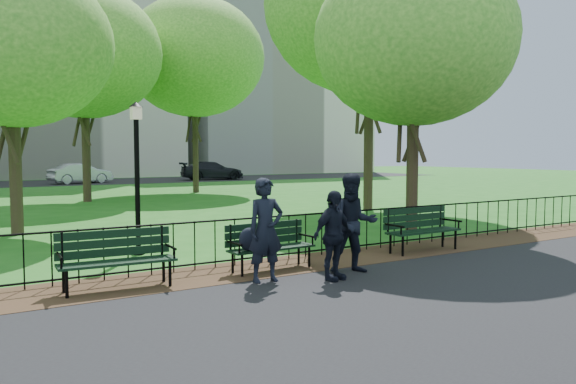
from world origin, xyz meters
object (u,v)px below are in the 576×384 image
tree_near_w (11,43)px  lamppost (137,172)px  park_bench_main (261,240)px  park_bench_right_a (420,224)px  sedan_silver (80,173)px  park_bench_left_a (116,253)px  tree_far_c (84,53)px  sedan_dark (212,171)px  tree_mid_e (370,5)px  person_left (266,230)px  person_right (333,235)px  person_mid (354,223)px  tree_near_e (414,41)px  tree_far_e (195,57)px

tree_near_w → lamppost: bearing=-68.5°
park_bench_main → park_bench_right_a: size_ratio=0.92×
park_bench_right_a → sedan_silver: 31.82m
park_bench_main → park_bench_left_a: bearing=174.8°
tree_near_w → park_bench_left_a: bearing=-85.4°
tree_far_c → sedan_silver: bearing=79.3°
sedan_dark → tree_mid_e: bearing=178.8°
park_bench_left_a → person_left: 2.37m
lamppost → person_right: size_ratio=2.12×
lamppost → person_mid: size_ratio=1.81×
park_bench_right_a → tree_near_w: bearing=133.0°
tree_near_e → tree_far_e: (1.25, 17.42, 2.16)m
tree_near_e → sedan_silver: bearing=94.1°
tree_mid_e → sedan_silver: tree_mid_e is taller
lamppost → tree_far_c: size_ratio=0.34×
sedan_silver → sedan_dark: sedan_dark is taller
tree_far_e → tree_mid_e: bearing=-81.0°
lamppost → person_left: (1.01, -3.61, -0.86)m
tree_far_c → tree_mid_e: bearing=-48.2°
tree_near_w → person_left: tree_near_w is taller
park_bench_right_a → sedan_dark: bearing=72.8°
tree_far_e → person_left: size_ratio=6.05×
tree_near_w → tree_mid_e: (11.91, 0.10, 2.59)m
person_right → sedan_silver: size_ratio=0.36×
person_right → tree_far_e: bearing=60.7°
park_bench_left_a → sedan_dark: sedan_dark is taller
person_left → tree_near_e: bearing=28.1°
tree_far_c → person_left: bearing=-93.2°
park_bench_main → lamppost: bearing=111.5°
lamppost → person_left: size_ratio=1.86×
park_bench_main → person_right: bearing=-62.7°
park_bench_left_a → tree_near_w: 8.54m
person_mid → sedan_dark: 34.95m
park_bench_right_a → person_mid: (-2.59, -0.95, 0.30)m
tree_far_c → lamppost: bearing=-98.2°
park_bench_main → sedan_dark: (13.47, 31.85, 0.15)m
park_bench_left_a → lamppost: 3.25m
lamppost → sedan_dark: 32.53m
sedan_silver → sedan_dark: (9.92, 0.01, 0.03)m
park_bench_left_a → tree_mid_e: size_ratio=0.17×
person_mid → sedan_silver: bearing=109.9°
person_right → tree_mid_e: bearing=34.6°
person_mid → person_right: (-0.65, -0.27, -0.13)m
tree_far_c → tree_far_e: bearing=24.4°
park_bench_right_a → tree_far_e: size_ratio=0.18×
tree_near_w → sedan_silver: bearing=74.7°
tree_near_e → tree_mid_e: bearing=60.2°
person_right → park_bench_right_a: bearing=8.2°
park_bench_left_a → tree_far_c: tree_far_c is taller
lamppost → sedan_dark: (14.78, 28.96, -1.00)m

